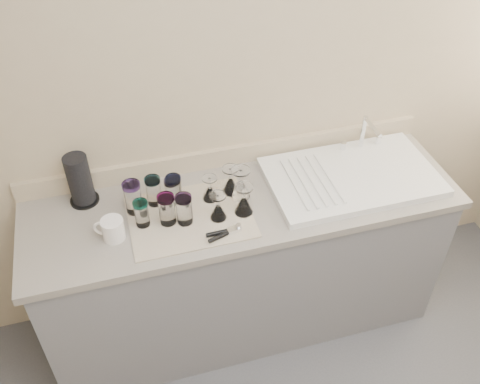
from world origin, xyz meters
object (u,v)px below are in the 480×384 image
object	(u,v)px
tumbler_cyan	(154,191)
goblet_back_left	(210,192)
tumbler_magenta	(142,213)
can_opener	(224,233)
goblet_front_left	(218,210)
tumbler_purple	(174,189)
sink_unit	(352,176)
tumbler_extra	(172,191)
white_mug	(112,229)
paper_towel_roll	(80,180)
goblet_back_right	(231,184)
tumbler_lavender	(184,209)
tumbler_blue	(167,209)
tumbler_teal	(133,197)
goblet_front_right	(244,203)
goblet_extra	(241,187)

from	to	relation	value
tumbler_cyan	goblet_back_left	world-z (taller)	tumbler_cyan
tumbler_magenta	can_opener	xyz separation A→B (m)	(0.33, -0.16, -0.06)
tumbler_magenta	goblet_front_left	bearing A→B (deg)	-8.57
tumbler_purple	goblet_front_left	size ratio (longest dim) A/B	1.07
sink_unit	tumbler_extra	bearing A→B (deg)	175.78
white_mug	paper_towel_roll	bearing A→B (deg)	111.04
paper_towel_roll	goblet_back_right	bearing A→B (deg)	-11.21
tumbler_purple	tumbler_cyan	bearing A→B (deg)	170.72
tumbler_purple	tumbler_lavender	distance (m)	0.15
tumbler_lavender	tumbler_blue	bearing A→B (deg)	165.23
tumbler_lavender	goblet_back_left	distance (m)	0.19
tumbler_cyan	tumbler_blue	distance (m)	0.15
tumbler_extra	goblet_front_left	size ratio (longest dim) A/B	0.99
can_opener	tumbler_teal	bearing A→B (deg)	143.52
tumbler_extra	goblet_front_right	distance (m)	0.33
tumbler_blue	tumbler_extra	distance (m)	0.13
sink_unit	goblet_front_right	world-z (taller)	sink_unit
can_opener	tumbler_extra	bearing A→B (deg)	123.06
tumbler_blue	can_opener	distance (m)	0.27
tumbler_magenta	goblet_front_left	world-z (taller)	goblet_front_left
sink_unit	tumbler_teal	bearing A→B (deg)	176.92
tumbler_teal	tumbler_blue	distance (m)	0.18
goblet_front_right	goblet_extra	world-z (taller)	goblet_extra
goblet_front_right	tumbler_purple	bearing A→B (deg)	151.31
tumbler_cyan	sink_unit	bearing A→B (deg)	-5.04
tumbler_cyan	goblet_front_left	xyz separation A→B (m)	(0.26, -0.18, -0.03)
tumbler_teal	white_mug	bearing A→B (deg)	-129.21
sink_unit	white_mug	bearing A→B (deg)	-176.06
sink_unit	goblet_extra	xyz separation A→B (m)	(-0.56, 0.02, 0.04)
sink_unit	goblet_front_right	distance (m)	0.59
tumbler_magenta	goblet_front_left	size ratio (longest dim) A/B	0.98
goblet_back_right	goblet_front_left	bearing A→B (deg)	-122.73
sink_unit	tumbler_blue	xyz separation A→B (m)	(-0.92, -0.06, 0.07)
goblet_front_right	can_opener	world-z (taller)	goblet_front_right
tumbler_magenta	tumbler_blue	distance (m)	0.11
tumbler_cyan	tumbler_extra	distance (m)	0.08
tumbler_cyan	goblet_front_left	size ratio (longest dim) A/B	1.08
tumbler_purple	white_mug	xyz separation A→B (m)	(-0.30, -0.15, -0.03)
tumbler_magenta	goblet_back_right	xyz separation A→B (m)	(0.43, 0.11, -0.02)
goblet_front_right	goblet_extra	xyz separation A→B (m)	(0.02, 0.11, 0.00)
goblet_back_right	goblet_front_right	distance (m)	0.15
tumbler_lavender	goblet_back_left	bearing A→B (deg)	39.49
goblet_back_left	tumbler_teal	bearing A→B (deg)	177.62
tumbler_blue	goblet_extra	size ratio (longest dim) A/B	0.96
goblet_back_right	goblet_front_right	xyz separation A→B (m)	(0.02, -0.15, 0.00)
tumbler_teal	sink_unit	bearing A→B (deg)	-3.08
can_opener	tumbler_magenta	bearing A→B (deg)	153.79
tumbler_lavender	goblet_back_left	world-z (taller)	tumbler_lavender
tumbler_teal	tumbler_lavender	world-z (taller)	tumbler_teal
tumbler_lavender	paper_towel_roll	world-z (taller)	paper_towel_roll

